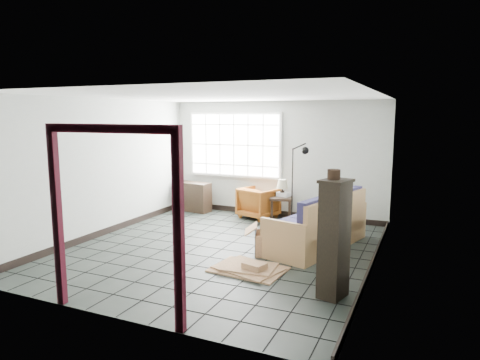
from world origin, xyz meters
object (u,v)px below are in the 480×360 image
at_px(futon_sofa, 321,228).
at_px(armchair, 259,201).
at_px(side_table, 281,201).
at_px(tall_shelf, 334,238).

relative_size(futon_sofa, armchair, 3.11).
height_order(futon_sofa, side_table, futon_sofa).
bearing_deg(tall_shelf, futon_sofa, 122.29).
bearing_deg(side_table, armchair, 180.00).
xyz_separation_m(armchair, tall_shelf, (2.41, -3.56, 0.39)).
distance_m(side_table, tall_shelf, 4.04).
distance_m(armchair, tall_shelf, 4.32).
xyz_separation_m(side_table, tall_shelf, (1.89, -3.56, 0.34)).
height_order(armchair, tall_shelf, tall_shelf).
bearing_deg(futon_sofa, side_table, 143.55).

